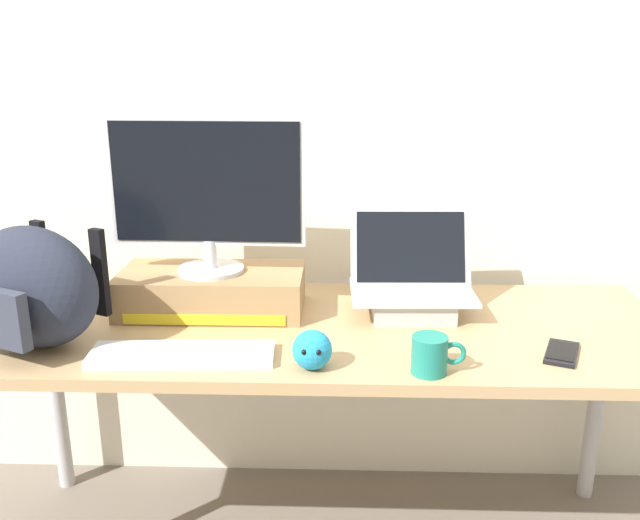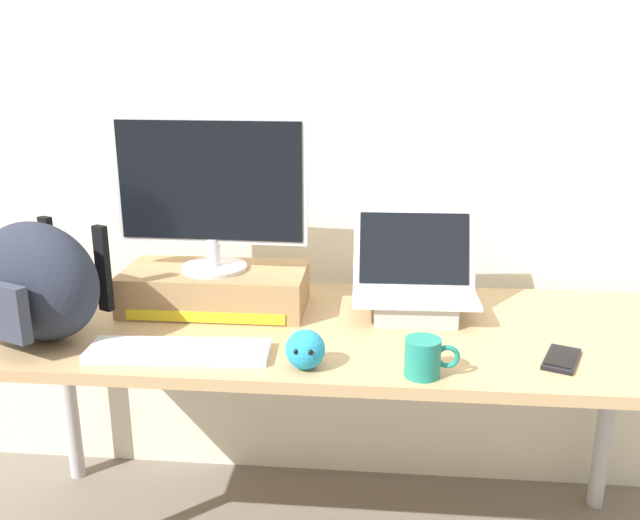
% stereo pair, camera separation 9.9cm
% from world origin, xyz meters
% --- Properties ---
extents(back_wall, '(7.00, 0.10, 2.60)m').
position_xyz_m(back_wall, '(0.00, 0.44, 1.30)').
color(back_wall, silver).
rests_on(back_wall, ground).
extents(desk, '(1.87, 0.69, 0.72)m').
position_xyz_m(desk, '(0.00, 0.00, 0.65)').
color(desk, tan).
rests_on(desk, ground).
extents(toner_box_yellow, '(0.51, 0.25, 0.11)m').
position_xyz_m(toner_box_yellow, '(-0.31, 0.10, 0.77)').
color(toner_box_yellow, '#9E7A51').
rests_on(toner_box_yellow, desk).
extents(desktop_monitor, '(0.53, 0.18, 0.42)m').
position_xyz_m(desktop_monitor, '(-0.31, 0.10, 1.05)').
color(desktop_monitor, silver).
rests_on(desktop_monitor, toner_box_yellow).
extents(open_laptop, '(0.34, 0.24, 0.28)m').
position_xyz_m(open_laptop, '(0.25, 0.10, 0.77)').
color(open_laptop, '#ADADB2').
rests_on(open_laptop, desk).
extents(external_keyboard, '(0.44, 0.15, 0.02)m').
position_xyz_m(external_keyboard, '(-0.32, -0.22, 0.73)').
color(external_keyboard, white).
rests_on(external_keyboard, desk).
extents(messenger_backpack, '(0.42, 0.35, 0.30)m').
position_xyz_m(messenger_backpack, '(-0.69, -0.16, 0.87)').
color(messenger_backpack, '#232838').
rests_on(messenger_backpack, desk).
extents(coffee_mug, '(0.12, 0.08, 0.09)m').
position_xyz_m(coffee_mug, '(0.26, -0.28, 0.76)').
color(coffee_mug, '#1E7F70').
rests_on(coffee_mug, desk).
extents(cell_phone, '(0.12, 0.16, 0.01)m').
position_xyz_m(cell_phone, '(0.59, -0.17, 0.72)').
color(cell_phone, black).
rests_on(cell_phone, desk).
extents(plush_toy, '(0.09, 0.09, 0.09)m').
position_xyz_m(plush_toy, '(-0.01, -0.27, 0.76)').
color(plush_toy, '#2393CC').
rests_on(plush_toy, desk).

